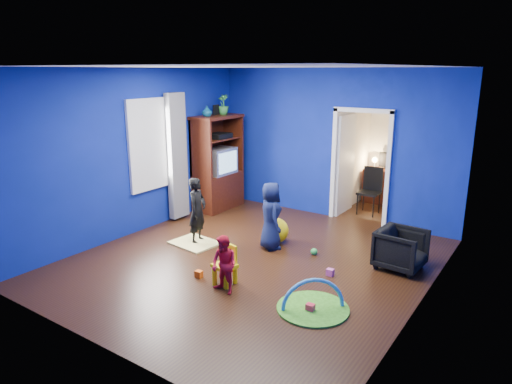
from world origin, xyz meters
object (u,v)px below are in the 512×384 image
Objects in this scene: child_navy at (271,216)px; crt_tv at (219,161)px; kid_chair at (225,267)px; play_mat at (313,308)px; armchair at (401,249)px; study_desk at (385,186)px; child_black at (197,211)px; tv_armoire at (218,163)px; toddler_red at (224,265)px; vase at (207,111)px; hopper_ball at (276,231)px; folding_chair at (369,192)px.

crt_tv is (-2.10, 1.30, 0.46)m from child_navy.
play_mat is (1.32, 0.06, -0.24)m from kid_chair.
child_navy reaches higher than armchair.
child_navy reaches higher than study_desk.
child_black is 2.07m from tv_armoire.
toddler_red reaches higher than kid_chair.
tv_armoire is 4.65m from play_mat.
toddler_red is 3.91m from tv_armoire.
child_navy is at bearing -31.79° from crt_tv.
tv_armoire reaches higher than toddler_red.
child_navy is 1.25× the size of play_mat.
play_mat is (3.65, -2.41, -2.05)m from vase.
hopper_ball is at bearing -101.86° from study_desk.
child_black is at bearing -146.94° from hopper_ball.
child_black is 1.26× the size of play_mat.
child_black is at bearing 62.39° from child_navy.
vase is 0.30× the size of crt_tv.
hopper_ball is 1.73m from kid_chair.
armchair is at bearing -88.01° from child_black.
child_navy is at bearing -81.26° from child_black.
kid_chair is 4.18m from folding_chair.
crt_tv is 0.80× the size of study_desk.
child_navy is 1.71m from toddler_red.
child_black is at bearing -120.04° from folding_chair.
folding_chair is (0.32, 4.34, 0.07)m from toddler_red.
study_desk is at bearing -60.10° from child_navy.
armchair is 2.08m from child_navy.
play_mat is at bearing -36.82° from crt_tv.
folding_chair is (1.82, 3.15, -0.10)m from child_black.
folding_chair reaches higher than study_desk.
toddler_red is (1.50, -1.19, -0.17)m from child_black.
play_mat is at bearing -80.43° from study_desk.
play_mat is at bearing 168.11° from armchair.
crt_tv is at bearing 8.42° from child_navy.
child_black is 2.32m from vase.
toddler_red is 1.96m from hopper_ball.
folding_chair is at bearing 26.47° from crt_tv.
child_black reaches higher than armchair.
study_desk reaches higher than kid_chair.
child_navy is 2.52m from crt_tv.
child_navy is (-2.02, -0.41, 0.26)m from armchair.
vase is (-2.48, 2.67, 1.67)m from toddler_red.
folding_chair is (2.76, 1.38, -0.56)m from crt_tv.
crt_tv is at bearing -153.53° from folding_chair.
crt_tv is (-2.44, 2.97, 0.63)m from toddler_red.
tv_armoire is at bearing 8.91° from child_navy.
hopper_ball is at bearing -106.33° from folding_chair.
child_navy is 2.57× the size of hopper_ball.
vase reaches higher than crt_tv.
child_navy is 2.13m from play_mat.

